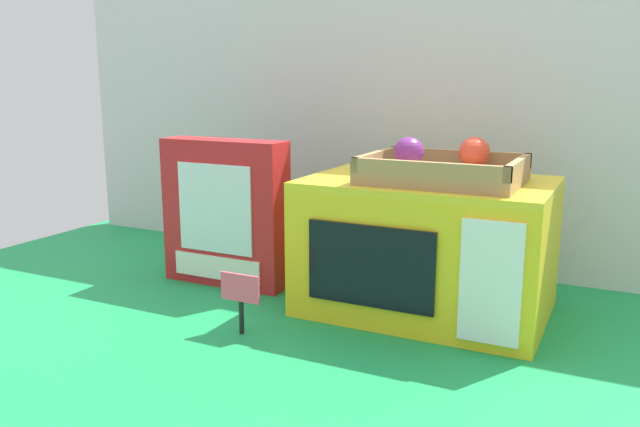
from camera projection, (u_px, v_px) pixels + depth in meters
ground_plane at (322, 299)px, 1.19m from camera, size 1.70×1.70×0.00m
display_back_panel at (384, 99)px, 1.39m from camera, size 1.61×0.03×0.71m
toy_microwave at (427, 246)px, 1.12m from camera, size 0.41×0.28×0.23m
food_groups_crate at (443, 170)px, 1.06m from camera, size 0.25×0.19×0.07m
cookie_set_box at (225, 213)px, 1.26m from camera, size 0.26×0.07×0.29m
price_sign at (240, 294)px, 1.02m from camera, size 0.07×0.01×0.10m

